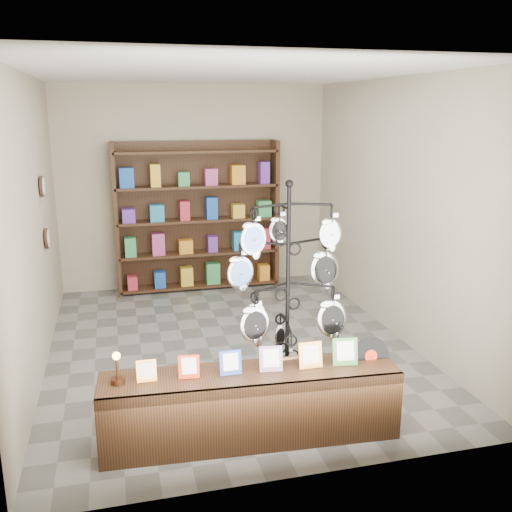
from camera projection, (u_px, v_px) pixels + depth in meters
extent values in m
plane|color=slate|center=(230.00, 345.00, 6.56)|extent=(5.00, 5.00, 0.00)
plane|color=#ACA38A|center=(195.00, 188.00, 8.54)|extent=(4.00, 0.00, 4.00)
plane|color=#ACA38A|center=(303.00, 283.00, 3.84)|extent=(4.00, 0.00, 4.00)
plane|color=#ACA38A|center=(33.00, 226.00, 5.71)|extent=(0.00, 5.00, 5.00)
plane|color=#ACA38A|center=(396.00, 210.00, 6.67)|extent=(0.00, 5.00, 5.00)
plane|color=white|center=(227.00, 73.00, 5.82)|extent=(5.00, 5.00, 0.00)
cylinder|color=black|center=(286.00, 409.00, 5.14)|extent=(0.43, 0.43, 0.03)
cylinder|color=black|center=(288.00, 304.00, 4.89)|extent=(0.04, 0.04, 2.03)
sphere|color=black|center=(289.00, 184.00, 4.63)|extent=(0.07, 0.07, 0.07)
ellipsoid|color=silver|center=(280.00, 336.00, 5.18)|extent=(0.11, 0.04, 0.21)
cube|color=tan|center=(291.00, 358.00, 4.70)|extent=(0.39, 0.04, 0.04)
cube|color=black|center=(251.00, 406.00, 4.64)|extent=(2.43, 0.64, 0.59)
cube|color=orange|center=(146.00, 371.00, 4.40)|extent=(0.16, 0.06, 0.17)
cube|color=red|center=(189.00, 367.00, 4.46)|extent=(0.17, 0.07, 0.19)
cube|color=#263FA5|center=(230.00, 363.00, 4.52)|extent=(0.18, 0.07, 0.20)
cube|color=#E54C33|center=(271.00, 359.00, 4.57)|extent=(0.19, 0.07, 0.21)
cube|color=orange|center=(310.00, 355.00, 4.63)|extent=(0.20, 0.08, 0.22)
cube|color=#337233|center=(345.00, 352.00, 4.68)|extent=(0.21, 0.08, 0.23)
cylinder|color=black|center=(371.00, 356.00, 4.80)|extent=(0.33, 0.09, 0.32)
cylinder|color=red|center=(371.00, 356.00, 4.80)|extent=(0.11, 0.04, 0.11)
cylinder|color=#452413|center=(118.00, 381.00, 4.38)|extent=(0.11, 0.11, 0.04)
cylinder|color=#452413|center=(117.00, 369.00, 4.36)|extent=(0.02, 0.02, 0.15)
sphere|color=#FFBF59|center=(116.00, 356.00, 4.33)|extent=(0.06, 0.06, 0.06)
cube|color=black|center=(196.00, 215.00, 8.58)|extent=(2.40, 0.04, 2.20)
cube|color=black|center=(116.00, 220.00, 8.15)|extent=(0.06, 0.36, 2.20)
cube|color=black|center=(274.00, 213.00, 8.71)|extent=(0.06, 0.36, 2.20)
cube|color=black|center=(200.00, 284.00, 8.69)|extent=(2.36, 0.36, 0.04)
cube|color=black|center=(199.00, 253.00, 8.57)|extent=(2.36, 0.36, 0.03)
cube|color=black|center=(198.00, 220.00, 8.44)|extent=(2.36, 0.36, 0.04)
cube|color=black|center=(197.00, 186.00, 8.32)|extent=(2.36, 0.36, 0.04)
cube|color=black|center=(196.00, 152.00, 8.19)|extent=(2.36, 0.36, 0.04)
cylinder|color=black|center=(42.00, 186.00, 6.40)|extent=(0.03, 0.24, 0.24)
cylinder|color=black|center=(47.00, 238.00, 6.54)|extent=(0.03, 0.24, 0.24)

